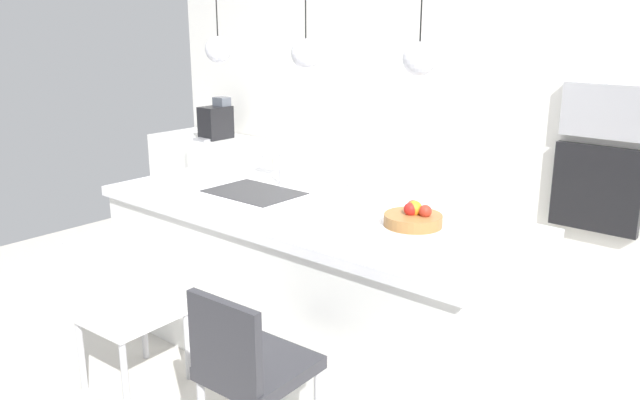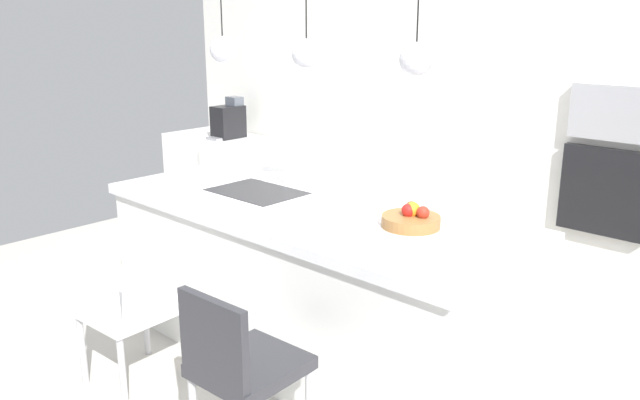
{
  "view_description": "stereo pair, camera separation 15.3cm",
  "coord_description": "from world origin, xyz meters",
  "px_view_note": "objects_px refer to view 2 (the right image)",
  "views": [
    {
      "loc": [
        2.36,
        -2.65,
        1.96
      ],
      "look_at": [
        0.1,
        0.0,
        0.97
      ],
      "focal_mm": 36.2,
      "sensor_mm": 36.0,
      "label": 1
    },
    {
      "loc": [
        2.47,
        -2.54,
        1.96
      ],
      "look_at": [
        0.1,
        0.0,
        0.97
      ],
      "focal_mm": 36.2,
      "sensor_mm": 36.0,
      "label": 2
    }
  ],
  "objects_px": {
    "oven": "(606,192)",
    "chair_near": "(121,304)",
    "coffee_machine": "(228,121)",
    "microwave": "(615,113)",
    "fruit_bowl": "(411,219)",
    "chair_middle": "(240,365)"
  },
  "relations": [
    {
      "from": "fruit_bowl",
      "to": "microwave",
      "type": "relative_size",
      "value": 0.56
    },
    {
      "from": "microwave",
      "to": "oven",
      "type": "relative_size",
      "value": 0.96
    },
    {
      "from": "chair_near",
      "to": "chair_middle",
      "type": "relative_size",
      "value": 0.99
    },
    {
      "from": "coffee_machine",
      "to": "chair_near",
      "type": "relative_size",
      "value": 0.45
    },
    {
      "from": "oven",
      "to": "chair_middle",
      "type": "bearing_deg",
      "value": -103.17
    },
    {
      "from": "oven",
      "to": "chair_near",
      "type": "xyz_separation_m",
      "value": [
        -1.57,
        -2.54,
        -0.41
      ]
    },
    {
      "from": "chair_near",
      "to": "chair_middle",
      "type": "xyz_separation_m",
      "value": [
        0.98,
        0.01,
        0.02
      ]
    },
    {
      "from": "chair_near",
      "to": "chair_middle",
      "type": "bearing_deg",
      "value": 0.33
    },
    {
      "from": "microwave",
      "to": "chair_near",
      "type": "xyz_separation_m",
      "value": [
        -1.57,
        -2.54,
        -0.91
      ]
    },
    {
      "from": "oven",
      "to": "chair_near",
      "type": "relative_size",
      "value": 0.66
    },
    {
      "from": "fruit_bowl",
      "to": "chair_middle",
      "type": "relative_size",
      "value": 0.35
    },
    {
      "from": "coffee_machine",
      "to": "fruit_bowl",
      "type": "bearing_deg",
      "value": -22.22
    },
    {
      "from": "oven",
      "to": "chair_middle",
      "type": "xyz_separation_m",
      "value": [
        -0.59,
        -2.53,
        -0.39
      ]
    },
    {
      "from": "oven",
      "to": "chair_near",
      "type": "height_order",
      "value": "oven"
    },
    {
      "from": "chair_near",
      "to": "oven",
      "type": "bearing_deg",
      "value": 58.22
    },
    {
      "from": "coffee_machine",
      "to": "chair_middle",
      "type": "bearing_deg",
      "value": -38.71
    },
    {
      "from": "fruit_bowl",
      "to": "chair_middle",
      "type": "bearing_deg",
      "value": -98.36
    },
    {
      "from": "coffee_machine",
      "to": "oven",
      "type": "relative_size",
      "value": 0.68
    },
    {
      "from": "coffee_machine",
      "to": "chair_near",
      "type": "distance_m",
      "value": 2.93
    },
    {
      "from": "coffee_machine",
      "to": "microwave",
      "type": "xyz_separation_m",
      "value": [
        3.38,
        0.3,
        0.37
      ]
    },
    {
      "from": "fruit_bowl",
      "to": "oven",
      "type": "distance_m",
      "value": 1.56
    },
    {
      "from": "oven",
      "to": "chair_near",
      "type": "distance_m",
      "value": 3.01
    }
  ]
}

